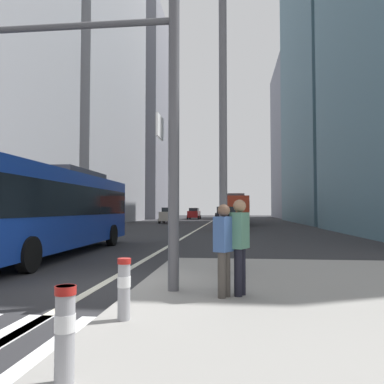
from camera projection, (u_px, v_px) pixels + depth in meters
The scene contains 21 objects.
ground_plane at pixel (193, 232), 28.44m from camera, with size 160.00×160.00×0.00m, color #28282B.
median_island at pixel (369, 300), 7.00m from camera, with size 9.00×10.00×0.15m, color gray.
lane_centre_line at pixel (203, 226), 38.38m from camera, with size 0.20×80.00×0.01m, color beige.
office_tower_left_mid at pixel (87, 52), 49.89m from camera, with size 10.28×23.62×44.90m, color #9E9EA3.
office_tower_left_far at pixel (138, 119), 76.87m from camera, with size 11.61×20.96×40.11m, color gray.
office_tower_right_mid at pixel (339, 69), 49.99m from camera, with size 12.00×24.82×40.29m, color slate.
office_tower_right_far at pixel (302, 142), 77.12m from camera, with size 10.58×18.88×30.67m, color slate.
city_bus_blue_oncoming at pixel (52, 207), 14.40m from camera, with size 2.90×12.13×3.40m.
city_bus_red_receding at pixel (235, 208), 43.20m from camera, with size 2.91×11.48×3.40m.
city_bus_red_distant at pixel (231, 209), 62.33m from camera, with size 2.76×11.43×3.40m.
car_oncoming_mid at pixel (194, 214), 65.36m from camera, with size 2.14×4.26×1.94m.
car_receding_near at pixel (226, 218), 31.53m from camera, with size 2.20×4.55×1.94m.
car_receding_far at pixel (238, 215), 52.86m from camera, with size 2.11×4.58×1.94m.
car_oncoming_far at pixel (169, 215), 46.94m from camera, with size 2.04×4.17×1.94m.
traffic_signal_gantry at pixel (59, 92), 7.85m from camera, with size 7.06×0.65×6.00m.
street_lamp_post at pixel (223, 70), 9.64m from camera, with size 5.50×0.32×8.00m.
bollard_front at pixel (65, 329), 3.48m from camera, with size 0.20×0.20×0.88m.
bollard_left at pixel (124, 286), 5.48m from camera, with size 0.20×0.20×0.88m.
pedestrian_railing at pixel (224, 247), 9.09m from camera, with size 0.06×3.15×0.98m.
pedestrian_waiting at pixel (224, 245), 6.90m from camera, with size 0.39×0.45×1.68m.
pedestrian_walking at pixel (240, 242), 7.04m from camera, with size 0.38×0.45×1.77m.
Camera 1 is at (3.01, -8.39, 1.74)m, focal length 35.53 mm.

